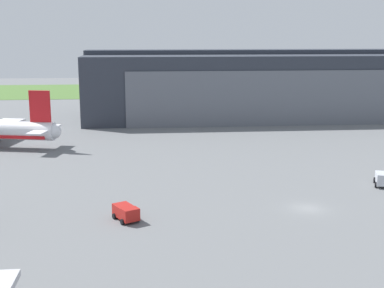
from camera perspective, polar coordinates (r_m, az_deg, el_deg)
The scene contains 5 objects.
ground_plane at distance 74.99m, azimuth 12.31°, elevation -6.81°, with size 440.00×440.00×0.00m, color slate.
grass_field_strip at distance 224.19m, azimuth 0.48°, elevation 5.86°, with size 440.00×56.00×0.08m, color #4A6F32.
maintenance_hangar at distance 153.31m, azimuth 6.60°, elevation 6.35°, with size 94.32×33.83×19.01m.
baggage_tug at distance 88.73m, azimuth 19.91°, elevation -3.52°, with size 3.65×5.05×2.23m.
ops_van at distance 69.07m, azimuth -7.13°, elevation -7.30°, with size 3.73×4.63×1.96m.
Camera 1 is at (-22.12, -67.61, 23.74)m, focal length 49.48 mm.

